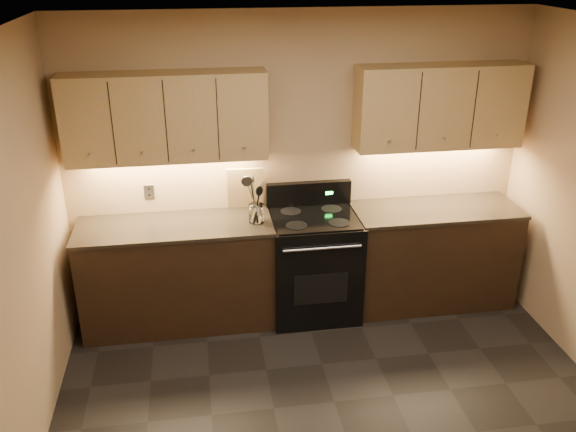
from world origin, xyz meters
name	(u,v)px	position (x,y,z in m)	size (l,w,h in m)	color
ceiling	(371,43)	(0.00, 0.00, 2.60)	(4.00, 4.00, 0.00)	silver
wall_back	(299,164)	(0.00, 2.00, 1.30)	(4.00, 0.04, 2.60)	tan
counter_left	(178,274)	(-1.10, 1.70, 0.47)	(1.62, 0.62, 0.93)	black
counter_right	(431,255)	(1.18, 1.70, 0.47)	(1.46, 0.62, 0.93)	black
stove	(313,263)	(0.08, 1.68, 0.48)	(0.76, 0.68, 1.14)	black
upper_cab_left	(166,117)	(-1.10, 1.85, 1.80)	(1.60, 0.30, 0.70)	tan
upper_cab_right	(440,107)	(1.18, 1.85, 1.80)	(1.44, 0.30, 0.70)	tan
outlet_plate	(149,192)	(-1.30, 1.99, 1.12)	(0.09, 0.01, 0.12)	#B2B5BA
utensil_crock	(256,214)	(-0.42, 1.65, 1.00)	(0.14, 0.14, 0.16)	white
cutting_board	(245,188)	(-0.48, 1.95, 1.12)	(0.31, 0.02, 0.39)	#DABC75
wooden_spoon	(253,201)	(-0.45, 1.65, 1.12)	(0.06, 0.06, 0.34)	#DABC75
black_spoon	(255,202)	(-0.43, 1.68, 1.10)	(0.06, 0.06, 0.30)	black
black_turner	(257,201)	(-0.41, 1.64, 1.13)	(0.08, 0.08, 0.36)	black
steel_spatula	(260,197)	(-0.39, 1.67, 1.14)	(0.08, 0.08, 0.39)	silver
steel_skimmer	(260,199)	(-0.39, 1.64, 1.14)	(0.09, 0.09, 0.39)	silver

